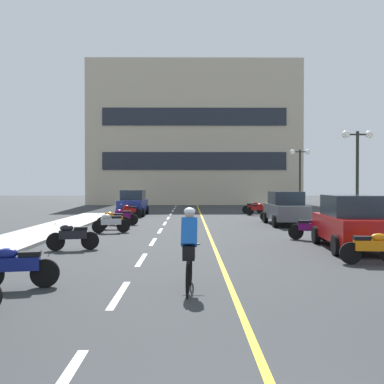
{
  "coord_description": "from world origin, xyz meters",
  "views": [
    {
      "loc": [
        -0.63,
        -2.51,
        2.14
      ],
      "look_at": [
        -0.47,
        21.1,
        1.79
      ],
      "focal_mm": 40.61,
      "sensor_mm": 36.0,
      "label": 1
    }
  ],
  "objects_px": {
    "street_lamp_far": "(300,166)",
    "motorcycle_7": "(113,220)",
    "motorcycle_3": "(372,247)",
    "motorcycle_10": "(129,211)",
    "motorcycle_2": "(16,266)",
    "motorcycle_5": "(311,228)",
    "parked_car_far": "(133,203)",
    "motorcycle_9": "(273,213)",
    "street_lamp_mid": "(357,156)",
    "motorcycle_11": "(258,209)",
    "motorcycle_4": "(73,236)",
    "parked_car_near": "(351,222)",
    "motorcycle_12": "(253,207)",
    "cyclist_rider": "(189,247)",
    "parked_car_mid": "(286,208)",
    "motorcycle_8": "(122,216)",
    "motorcycle_6": "(111,223)"
  },
  "relations": [
    {
      "from": "motorcycle_7",
      "to": "cyclist_rider",
      "type": "bearing_deg",
      "value": -73.32
    },
    {
      "from": "motorcycle_2",
      "to": "motorcycle_5",
      "type": "distance_m",
      "value": 11.57
    },
    {
      "from": "motorcycle_9",
      "to": "cyclist_rider",
      "type": "distance_m",
      "value": 18.24
    },
    {
      "from": "motorcycle_12",
      "to": "parked_car_near",
      "type": "bearing_deg",
      "value": -88.4
    },
    {
      "from": "street_lamp_far",
      "to": "motorcycle_5",
      "type": "bearing_deg",
      "value": -102.76
    },
    {
      "from": "motorcycle_4",
      "to": "cyclist_rider",
      "type": "xyz_separation_m",
      "value": [
        3.87,
        -5.51,
        0.41
      ]
    },
    {
      "from": "motorcycle_12",
      "to": "motorcycle_6",
      "type": "bearing_deg",
      "value": -121.99
    },
    {
      "from": "parked_car_near",
      "to": "motorcycle_7",
      "type": "height_order",
      "value": "parked_car_near"
    },
    {
      "from": "street_lamp_far",
      "to": "motorcycle_7",
      "type": "relative_size",
      "value": 2.74
    },
    {
      "from": "motorcycle_2",
      "to": "motorcycle_10",
      "type": "height_order",
      "value": "same"
    },
    {
      "from": "street_lamp_mid",
      "to": "motorcycle_2",
      "type": "xyz_separation_m",
      "value": [
        -11.42,
        -11.13,
        -3.05
      ]
    },
    {
      "from": "motorcycle_2",
      "to": "cyclist_rider",
      "type": "xyz_separation_m",
      "value": [
        3.59,
        -0.15,
        0.41
      ]
    },
    {
      "from": "motorcycle_6",
      "to": "motorcycle_8",
      "type": "xyz_separation_m",
      "value": [
        -0.07,
        3.86,
        0.0
      ]
    },
    {
      "from": "street_lamp_far",
      "to": "motorcycle_4",
      "type": "height_order",
      "value": "street_lamp_far"
    },
    {
      "from": "motorcycle_3",
      "to": "motorcycle_10",
      "type": "bearing_deg",
      "value": 117.72
    },
    {
      "from": "motorcycle_4",
      "to": "motorcycle_3",
      "type": "bearing_deg",
      "value": -16.75
    },
    {
      "from": "street_lamp_far",
      "to": "motorcycle_9",
      "type": "height_order",
      "value": "street_lamp_far"
    },
    {
      "from": "motorcycle_11",
      "to": "motorcycle_12",
      "type": "distance_m",
      "value": 2.06
    },
    {
      "from": "street_lamp_mid",
      "to": "motorcycle_3",
      "type": "distance_m",
      "value": 9.41
    },
    {
      "from": "motorcycle_11",
      "to": "cyclist_rider",
      "type": "xyz_separation_m",
      "value": [
        -4.92,
        -22.24,
        0.41
      ]
    },
    {
      "from": "motorcycle_3",
      "to": "motorcycle_10",
      "type": "height_order",
      "value": "same"
    },
    {
      "from": "parked_car_near",
      "to": "motorcycle_6",
      "type": "distance_m",
      "value": 10.33
    },
    {
      "from": "motorcycle_5",
      "to": "motorcycle_9",
      "type": "xyz_separation_m",
      "value": [
        0.33,
        9.36,
        0.0
      ]
    },
    {
      "from": "parked_car_far",
      "to": "motorcycle_9",
      "type": "xyz_separation_m",
      "value": [
        9.14,
        -4.86,
        -0.44
      ]
    },
    {
      "from": "motorcycle_9",
      "to": "cyclist_rider",
      "type": "bearing_deg",
      "value": -106.27
    },
    {
      "from": "parked_car_mid",
      "to": "motorcycle_5",
      "type": "height_order",
      "value": "parked_car_mid"
    },
    {
      "from": "motorcycle_11",
      "to": "motorcycle_12",
      "type": "xyz_separation_m",
      "value": [
        0.01,
        2.06,
        0.0
      ]
    },
    {
      "from": "motorcycle_3",
      "to": "motorcycle_9",
      "type": "relative_size",
      "value": 1.03
    },
    {
      "from": "parked_car_far",
      "to": "motorcycle_6",
      "type": "relative_size",
      "value": 2.52
    },
    {
      "from": "parked_car_near",
      "to": "parked_car_mid",
      "type": "height_order",
      "value": "same"
    },
    {
      "from": "motorcycle_8",
      "to": "parked_car_near",
      "type": "bearing_deg",
      "value": -44.57
    },
    {
      "from": "motorcycle_9",
      "to": "motorcycle_8",
      "type": "bearing_deg",
      "value": -161.58
    },
    {
      "from": "street_lamp_mid",
      "to": "motorcycle_11",
      "type": "distance_m",
      "value": 11.74
    },
    {
      "from": "street_lamp_mid",
      "to": "parked_car_mid",
      "type": "xyz_separation_m",
      "value": [
        -2.58,
        3.38,
        -2.61
      ]
    },
    {
      "from": "motorcycle_4",
      "to": "parked_car_near",
      "type": "bearing_deg",
      "value": 0.93
    },
    {
      "from": "motorcycle_4",
      "to": "parked_car_mid",
      "type": "bearing_deg",
      "value": 45.11
    },
    {
      "from": "street_lamp_far",
      "to": "motorcycle_2",
      "type": "xyz_separation_m",
      "value": [
        -11.58,
        -22.2,
        -3.09
      ]
    },
    {
      "from": "street_lamp_far",
      "to": "motorcycle_4",
      "type": "bearing_deg",
      "value": -125.16
    },
    {
      "from": "parked_car_far",
      "to": "motorcycle_4",
      "type": "distance_m",
      "value": 16.86
    },
    {
      "from": "motorcycle_12",
      "to": "motorcycle_10",
      "type": "bearing_deg",
      "value": -153.34
    },
    {
      "from": "street_lamp_far",
      "to": "motorcycle_3",
      "type": "bearing_deg",
      "value": -98.85
    },
    {
      "from": "motorcycle_6",
      "to": "motorcycle_9",
      "type": "xyz_separation_m",
      "value": [
        8.65,
        6.77,
        0.0
      ]
    },
    {
      "from": "motorcycle_6",
      "to": "motorcycle_7",
      "type": "xyz_separation_m",
      "value": [
        -0.2,
        1.76,
        0.0
      ]
    },
    {
      "from": "parked_car_far",
      "to": "motorcycle_8",
      "type": "bearing_deg",
      "value": -86.97
    },
    {
      "from": "motorcycle_2",
      "to": "motorcycle_4",
      "type": "height_order",
      "value": "same"
    },
    {
      "from": "street_lamp_mid",
      "to": "motorcycle_4",
      "type": "xyz_separation_m",
      "value": [
        -11.7,
        -5.77,
        -3.05
      ]
    },
    {
      "from": "parked_car_far",
      "to": "cyclist_rider",
      "type": "height_order",
      "value": "parked_car_far"
    },
    {
      "from": "parked_car_near",
      "to": "motorcycle_12",
      "type": "relative_size",
      "value": 2.53
    },
    {
      "from": "parked_car_mid",
      "to": "motorcycle_3",
      "type": "bearing_deg",
      "value": -91.41
    },
    {
      "from": "motorcycle_3",
      "to": "motorcycle_12",
      "type": "relative_size",
      "value": 1.0
    }
  ]
}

